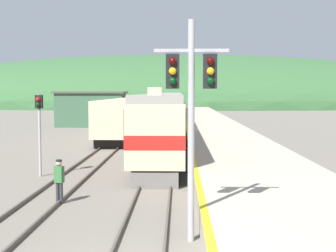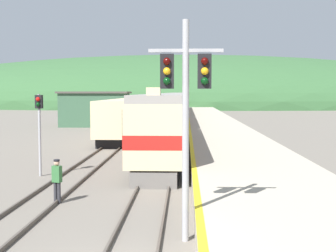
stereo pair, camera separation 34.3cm
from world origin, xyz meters
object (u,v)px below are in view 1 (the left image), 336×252
at_px(signal_mast_main, 191,98).
at_px(signal_post_siding, 39,118).
at_px(track_worker, 59,178).
at_px(express_train_lead_car, 163,123).
at_px(carriage_second, 169,110).
at_px(carriage_fourth, 174,102).
at_px(siding_train, 132,114).
at_px(carriage_third, 172,105).

bearing_deg(signal_mast_main, signal_post_siding, 126.15).
distance_m(signal_post_siding, track_worker, 6.86).
relative_size(express_train_lead_car, carriage_second, 1.04).
xyz_separation_m(express_train_lead_car, carriage_fourth, (0.00, 64.80, -0.01)).
relative_size(express_train_lead_car, signal_post_siding, 4.86).
bearing_deg(signal_mast_main, carriage_second, 92.13).
xyz_separation_m(express_train_lead_car, siding_train, (-4.39, 22.41, -0.42)).
height_order(carriage_fourth, siding_train, carriage_fourth).
bearing_deg(carriage_third, carriage_second, -90.00).
bearing_deg(track_worker, carriage_fourth, 87.30).
xyz_separation_m(carriage_third, siding_train, (-4.39, -21.00, -0.41)).
distance_m(carriage_second, carriage_third, 21.39).
bearing_deg(siding_train, signal_mast_main, -81.71).
xyz_separation_m(express_train_lead_car, signal_mast_main, (1.48, -17.85, 1.93)).
relative_size(signal_mast_main, track_worker, 3.69).
bearing_deg(track_worker, express_train_lead_car, 74.49).
bearing_deg(signal_post_siding, carriage_fourth, 85.04).
bearing_deg(carriage_third, siding_train, -101.79).
bearing_deg(express_train_lead_car, carriage_second, 90.00).
distance_m(express_train_lead_car, carriage_third, 43.41).
height_order(signal_post_siding, track_worker, signal_post_siding).
bearing_deg(express_train_lead_car, signal_mast_main, -85.25).
height_order(carriage_second, signal_post_siding, signal_post_siding).
height_order(express_train_lead_car, signal_post_siding, express_train_lead_car).
distance_m(express_train_lead_car, carriage_second, 22.02).
distance_m(carriage_third, signal_post_siding, 51.06).
xyz_separation_m(express_train_lead_car, carriage_third, (0.00, 43.41, -0.01)).
bearing_deg(express_train_lead_car, carriage_third, 90.00).
height_order(carriage_fourth, track_worker, carriage_fourth).
xyz_separation_m(siding_train, signal_post_siding, (-1.87, -29.67, 1.17)).
xyz_separation_m(signal_post_siding, track_worker, (2.58, -6.01, -2.09)).
height_order(carriage_second, carriage_fourth, same).
distance_m(carriage_second, carriage_fourth, 42.78).
bearing_deg(carriage_fourth, signal_mast_main, -88.97).
distance_m(siding_train, signal_post_siding, 29.75).
height_order(carriage_third, carriage_fourth, same).
relative_size(carriage_third, carriage_fourth, 1.00).
bearing_deg(carriage_third, express_train_lead_car, -90.00).
xyz_separation_m(carriage_second, carriage_fourth, (0.00, 42.78, 0.00)).
bearing_deg(carriage_third, carriage_fourth, 90.00).
relative_size(siding_train, signal_mast_main, 5.59).
xyz_separation_m(carriage_third, signal_post_siding, (-6.26, -50.67, 0.76)).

